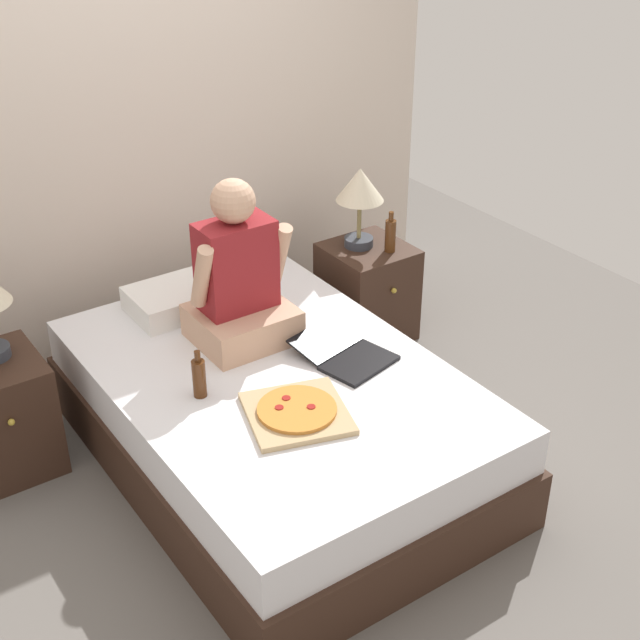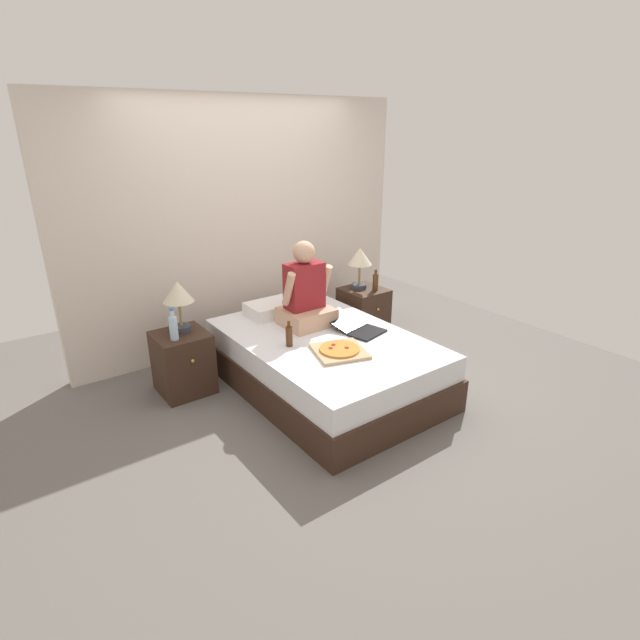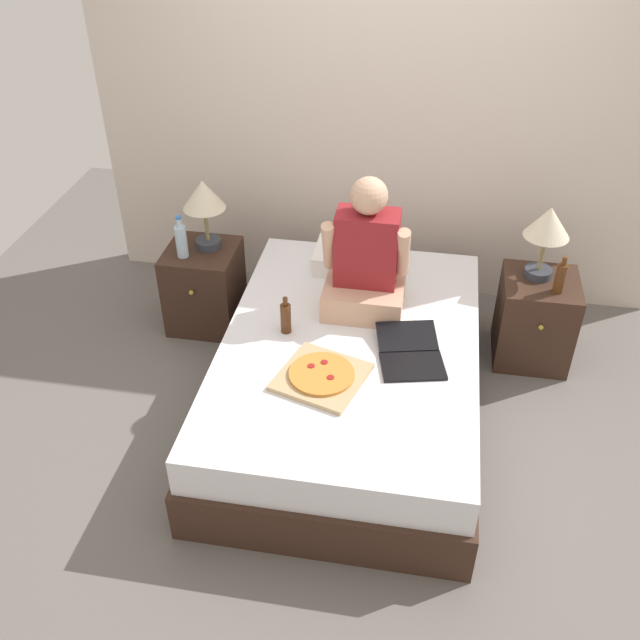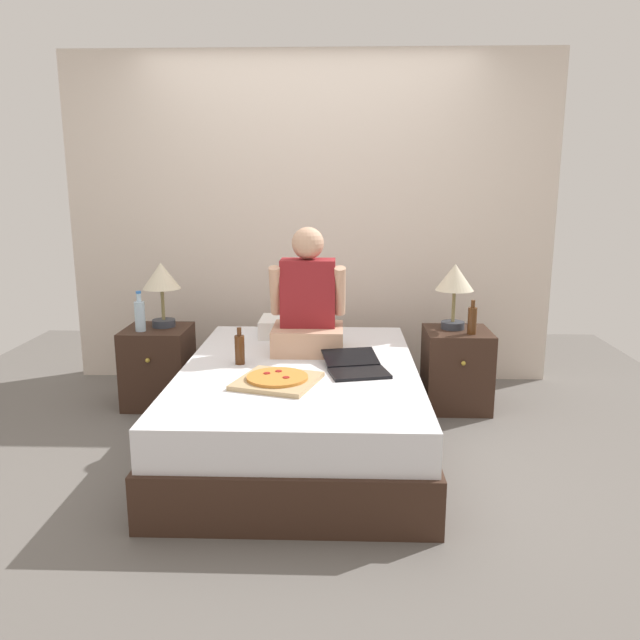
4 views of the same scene
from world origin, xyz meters
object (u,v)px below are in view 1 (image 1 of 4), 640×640
(nightstand_right, at_px, (367,292))
(beer_bottle_on_bed, at_px, (199,377))
(beer_bottle, at_px, (390,235))
(person_seated, at_px, (239,283))
(pizza_box, at_px, (297,412))
(bed, at_px, (276,418))
(lamp_on_right_nightstand, at_px, (360,190))
(laptop, at_px, (348,355))

(nightstand_right, bearing_deg, beer_bottle_on_bed, -154.72)
(nightstand_right, relative_size, beer_bottle, 2.40)
(person_seated, relative_size, pizza_box, 1.56)
(beer_bottle, bearing_deg, bed, -152.37)
(beer_bottle_on_bed, bearing_deg, pizza_box, -54.14)
(lamp_on_right_nightstand, height_order, pizza_box, lamp_on_right_nightstand)
(nightstand_right, height_order, pizza_box, nightstand_right)
(nightstand_right, bearing_deg, laptop, -132.43)
(lamp_on_right_nightstand, distance_m, person_seated, 1.06)
(bed, height_order, beer_bottle_on_bed, beer_bottle_on_bed)
(bed, distance_m, beer_bottle_on_bed, 0.49)
(bed, xyz_separation_m, person_seated, (0.03, 0.34, 0.54))
(nightstand_right, xyz_separation_m, beer_bottle_on_bed, (-1.40, -0.66, 0.31))
(laptop, relative_size, pizza_box, 0.95)
(person_seated, xyz_separation_m, laptop, (0.29, -0.44, -0.27))
(person_seated, xyz_separation_m, beer_bottle_on_bed, (-0.39, -0.32, -0.20))
(nightstand_right, height_order, laptop, laptop)
(beer_bottle, xyz_separation_m, beer_bottle_on_bed, (-1.47, -0.56, -0.06))
(person_seated, xyz_separation_m, pizza_box, (-0.13, -0.67, -0.27))
(lamp_on_right_nightstand, relative_size, person_seated, 0.58)
(nightstand_right, distance_m, person_seated, 1.18)
(pizza_box, distance_m, beer_bottle_on_bed, 0.44)
(nightstand_right, distance_m, beer_bottle_on_bed, 1.58)
(bed, distance_m, pizza_box, 0.44)
(laptop, height_order, pizza_box, laptop)
(pizza_box, bearing_deg, lamp_on_right_nightstand, 43.75)
(nightstand_right, distance_m, lamp_on_right_nightstand, 0.61)
(bed, height_order, beer_bottle, beer_bottle)
(nightstand_right, bearing_deg, person_seated, -161.25)
(bed, relative_size, beer_bottle_on_bed, 9.33)
(bed, distance_m, beer_bottle, 1.32)
(lamp_on_right_nightstand, relative_size, laptop, 0.95)
(lamp_on_right_nightstand, distance_m, laptop, 1.14)
(beer_bottle_on_bed, bearing_deg, laptop, -10.28)
(bed, height_order, lamp_on_right_nightstand, lamp_on_right_nightstand)
(lamp_on_right_nightstand, xyz_separation_m, beer_bottle, (0.10, -0.15, -0.23))
(lamp_on_right_nightstand, xyz_separation_m, pizza_box, (-1.11, -1.06, -0.36))
(beer_bottle, distance_m, person_seated, 1.12)
(bed, distance_m, person_seated, 0.64)
(pizza_box, bearing_deg, bed, 73.45)
(nightstand_right, bearing_deg, bed, -146.80)
(bed, height_order, laptop, laptop)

